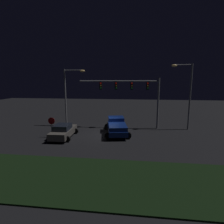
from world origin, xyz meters
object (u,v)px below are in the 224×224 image
object	(u,v)px
car_sedan	(63,131)
street_lamp_left	(70,90)
pickup_truck	(117,125)
stop_sign	(52,123)
traffic_signal_gantry	(132,90)
street_lamp_right	(186,89)

from	to	relation	value
car_sedan	street_lamp_left	xyz separation A→B (m)	(-1.05, 5.46, 4.16)
pickup_truck	stop_sign	size ratio (longest dim) A/B	2.54
car_sedan	stop_sign	xyz separation A→B (m)	(-1.28, -0.00, 0.82)
street_lamp_left	traffic_signal_gantry	bearing A→B (deg)	-1.70
street_lamp_right	traffic_signal_gantry	bearing A→B (deg)	179.30
street_lamp_left	street_lamp_right	size ratio (longest dim) A/B	0.93
street_lamp_right	car_sedan	bearing A→B (deg)	-159.91
pickup_truck	car_sedan	distance (m)	6.07
traffic_signal_gantry	street_lamp_left	distance (m)	8.37
street_lamp_left	street_lamp_right	distance (m)	15.07
street_lamp_left	pickup_truck	bearing A→B (deg)	-25.84
street_lamp_left	stop_sign	bearing A→B (deg)	-92.34
car_sedan	street_lamp_right	xyz separation A→B (m)	(14.01, 5.13, 4.42)
pickup_truck	street_lamp_left	xyz separation A→B (m)	(-6.70, 3.24, 3.90)
traffic_signal_gantry	stop_sign	distance (m)	10.63
car_sedan	traffic_signal_gantry	world-z (taller)	traffic_signal_gantry
traffic_signal_gantry	car_sedan	bearing A→B (deg)	-144.55
pickup_truck	street_lamp_left	distance (m)	8.40
traffic_signal_gantry	street_lamp_right	distance (m)	6.70
car_sedan	traffic_signal_gantry	distance (m)	9.95
pickup_truck	car_sedan	xyz separation A→B (m)	(-5.65, -2.21, -0.26)
traffic_signal_gantry	street_lamp_left	bearing A→B (deg)	178.30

